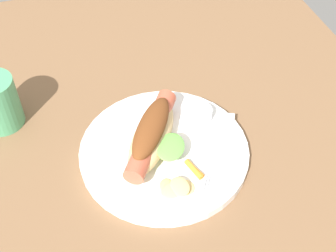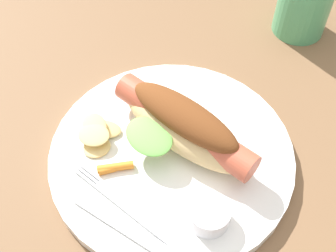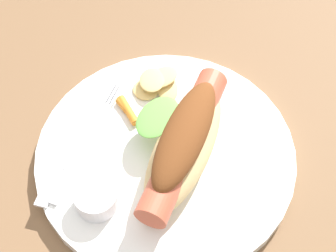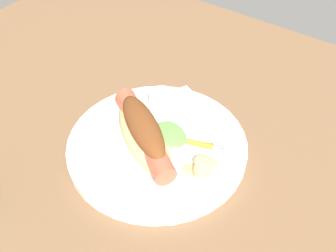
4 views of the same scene
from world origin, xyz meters
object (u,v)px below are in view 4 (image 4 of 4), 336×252
Objects in this scene: carrot_garnish at (202,144)px; chips_pile at (203,167)px; hot_dog at (144,133)px; plate at (157,146)px; sauce_ramekin at (162,99)px; knife at (206,111)px; fork at (200,119)px.

chips_pile is at bearing 124.03° from carrot_garnish.
carrot_garnish is at bearing 68.05° from hot_dog.
sauce_ramekin is at bearing -58.54° from plate.
carrot_garnish reaches higher than plate.
hot_dog is 13.21cm from knife.
fork and knife have the same top height.
carrot_garnish is at bearing -55.97° from chips_pile.
chips_pile is at bearing 175.52° from plate.
chips_pile is (-8.93, 0.70, 1.70)cm from plate.
hot_dog is 9.27cm from carrot_garnish.
chips_pile is at bearing -35.32° from knife.
knife is at bearing -103.84° from plate.
plate is 1.92× the size of fork.
carrot_garnish reaches higher than fork.
chips_pile is (-6.21, 9.10, 0.70)cm from fork.
plate is 8.89cm from fork.
sauce_ramekin reaches higher than knife.
hot_dog is 1.17× the size of fork.
fork is (-7.64, -0.37, -0.95)cm from sauce_ramekin.
sauce_ramekin is 1.05× the size of carrot_garnish.
sauce_ramekin is 7.70cm from fork.
chips_pile is (-6.32, 11.30, 0.72)cm from knife.
fork is at bearing -107.96° from plate.
plate is at bearing -4.48° from chips_pile.
sauce_ramekin is at bearing -32.23° from chips_pile.
carrot_garnish is at bearing -38.24° from knife.
knife is at bearing -63.68° from carrot_garnish.
knife is (-3.72, -12.37, -2.77)cm from hot_dog.
sauce_ramekin is at bearing 144.01° from hot_dog.
knife is 12.96cm from chips_pile.
chips_pile is 1.60× the size of carrot_garnish.
sauce_ramekin reaches higher than fork.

